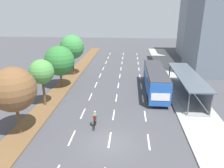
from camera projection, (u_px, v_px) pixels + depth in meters
ground_plane at (109, 143)px, 18.62m from camera, size 140.00×140.00×0.00m
median_strip at (74, 74)px, 37.99m from camera, size 2.60×52.00×0.12m
sidewalk_right at (173, 76)px, 36.61m from camera, size 4.50×52.00×0.15m
lane_divider_left at (98, 80)px, 35.00m from camera, size 0.14×45.38×0.01m
lane_divider_center at (119, 80)px, 34.73m from camera, size 0.14×45.38×0.01m
lane_divider_right at (141, 81)px, 34.45m from camera, size 0.14×45.38×0.01m
bus_shelter at (189, 83)px, 28.00m from camera, size 2.90×12.77×2.86m
bus at (155, 78)px, 29.20m from camera, size 2.54×11.29×3.37m
cyclist at (95, 120)px, 20.87m from camera, size 0.46×1.82×1.71m
median_tree_nearest at (14, 90)px, 18.44m from camera, size 3.99×3.99×6.40m
median_tree_second at (42, 72)px, 24.37m from camera, size 2.88×2.88×5.62m
median_tree_third at (60, 61)px, 30.26m from camera, size 4.30×4.30×6.12m
median_tree_fourth at (72, 47)px, 35.78m from camera, size 4.10×4.10×6.94m
building_near_right at (216, 14)px, 36.10m from camera, size 7.20×9.99×20.64m
building_mid_right at (202, 22)px, 49.81m from camera, size 8.62×10.19×16.39m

